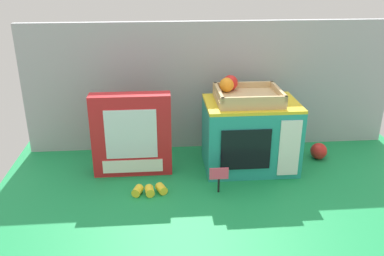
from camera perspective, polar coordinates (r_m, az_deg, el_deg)
ground_plane at (r=1.71m, az=3.51°, el=-5.48°), size 1.70×1.70×0.00m
display_back_panel at (r=1.82m, az=2.69°, el=5.81°), size 1.61×0.03×0.56m
toy_microwave at (r=1.68m, az=8.06°, el=-0.96°), size 0.37×0.26×0.28m
food_groups_crate at (r=1.63m, az=7.23°, el=4.62°), size 0.25×0.21×0.09m
cookie_set_box at (r=1.62m, az=-8.35°, el=-0.94°), size 0.31×0.07×0.33m
price_sign at (r=1.51m, az=3.75°, el=-6.67°), size 0.07×0.01×0.10m
loose_toy_banana at (r=1.53m, az=-5.90°, el=-8.55°), size 0.13×0.06×0.03m
loose_toy_apple at (r=1.85m, az=17.14°, el=-3.06°), size 0.07×0.07×0.07m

